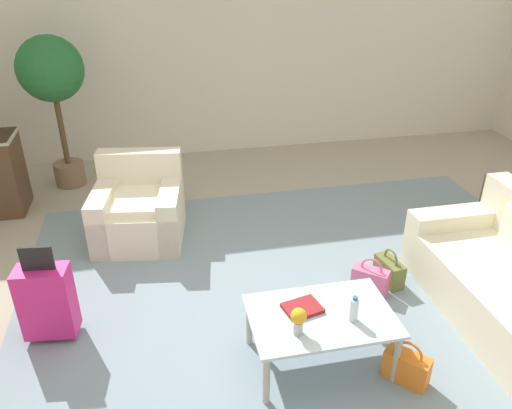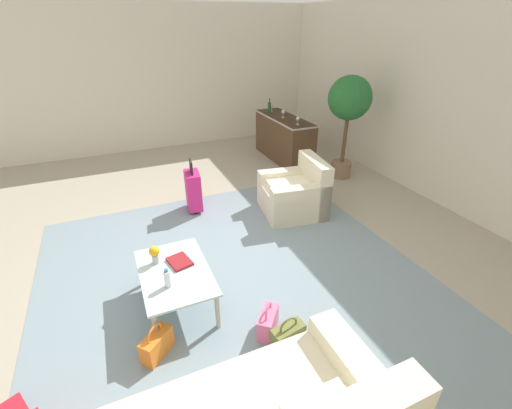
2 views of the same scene
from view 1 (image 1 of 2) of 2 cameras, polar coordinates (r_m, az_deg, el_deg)
ground_plane at (r=4.28m, az=-0.31°, el=-13.55°), size 12.00×12.00×0.00m
wall_back at (r=7.36m, az=-7.03°, el=17.48°), size 10.24×0.12×3.10m
area_rug at (r=4.55m, az=6.72°, el=-10.78°), size 5.20×4.40×0.01m
armchair at (r=5.45m, az=-13.12°, el=-0.70°), size 1.01×1.02×0.87m
coffee_table at (r=3.75m, az=7.43°, el=-13.02°), size 1.05×0.69×0.45m
water_bottle at (r=3.64m, az=11.13°, el=-11.68°), size 0.06×0.06×0.20m
coffee_table_book at (r=3.73m, az=5.32°, el=-11.71°), size 0.30×0.26×0.03m
flower_vase at (r=3.47m, az=4.89°, el=-12.91°), size 0.11×0.11×0.21m
suitcase_magenta at (r=4.27m, az=-22.79°, el=-10.09°), size 0.42×0.27×0.85m
handbag_pink at (r=4.67m, az=12.90°, el=-8.38°), size 0.33×0.31×0.36m
handbag_orange at (r=3.91m, az=16.83°, el=-17.34°), size 0.32×0.33×0.36m
handbag_olive at (r=4.83m, az=14.96°, el=-7.32°), size 0.19×0.34×0.36m
potted_ficus at (r=6.62m, az=-22.27°, el=13.15°), size 0.78×0.78×1.90m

